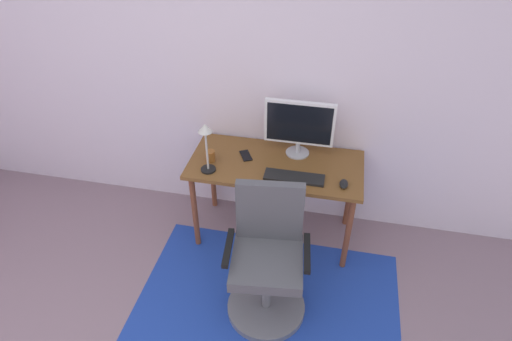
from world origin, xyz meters
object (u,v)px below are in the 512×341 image
object	(u,v)px
office_chair	(267,266)
coffee_cup	(210,156)
monitor	(299,125)
desk	(276,172)
cell_phone	(246,156)
desk_lamp	(206,139)
computer_mouse	(344,184)
keyboard	(294,177)

from	to	relation	value
office_chair	coffee_cup	bearing A→B (deg)	124.40
monitor	office_chair	world-z (taller)	monitor
coffee_cup	desk	bearing A→B (deg)	7.56
coffee_cup	cell_phone	size ratio (longest dim) A/B	0.61
desk	cell_phone	bearing A→B (deg)	169.37
coffee_cup	cell_phone	bearing A→B (deg)	24.04
cell_phone	desk_lamp	bearing A→B (deg)	-162.83
computer_mouse	cell_phone	xyz separation A→B (m)	(-0.75, 0.21, -0.01)
desk_lamp	office_chair	size ratio (longest dim) A/B	0.40
coffee_cup	office_chair	bearing A→B (deg)	-48.92
keyboard	office_chair	world-z (taller)	office_chair
desk	keyboard	world-z (taller)	keyboard
desk_lamp	office_chair	distance (m)	0.96
desk	keyboard	bearing A→B (deg)	-44.10
monitor	cell_phone	bearing A→B (deg)	-162.83
desk_lamp	keyboard	bearing A→B (deg)	2.95
monitor	desk_lamp	xyz separation A→B (m)	(-0.61, -0.35, 0.02)
cell_phone	office_chair	distance (m)	0.88
keyboard	desk_lamp	bearing A→B (deg)	-177.05
desk	coffee_cup	world-z (taller)	coffee_cup
desk	monitor	bearing A→B (deg)	49.31
monitor	cell_phone	size ratio (longest dim) A/B	3.70
keyboard	computer_mouse	world-z (taller)	computer_mouse
keyboard	computer_mouse	size ratio (longest dim) A/B	4.13
desk	keyboard	size ratio (longest dim) A/B	3.01
keyboard	desk	bearing A→B (deg)	135.90
keyboard	monitor	bearing A→B (deg)	93.21
desk	computer_mouse	size ratio (longest dim) A/B	12.46
desk	keyboard	xyz separation A→B (m)	(0.16, -0.15, 0.09)
keyboard	office_chair	xyz separation A→B (m)	(-0.09, -0.56, -0.33)
computer_mouse	desk_lamp	world-z (taller)	desk_lamp
coffee_cup	computer_mouse	bearing A→B (deg)	-5.94
desk_lamp	office_chair	bearing A→B (deg)	-43.93
keyboard	coffee_cup	world-z (taller)	coffee_cup
computer_mouse	cell_phone	bearing A→B (deg)	164.08
coffee_cup	desk_lamp	size ratio (longest dim) A/B	0.22
monitor	office_chair	bearing A→B (deg)	-94.44
office_chair	desk	bearing A→B (deg)	89.18
computer_mouse	office_chair	size ratio (longest dim) A/B	0.11
keyboard	computer_mouse	distance (m)	0.35
keyboard	desk_lamp	world-z (taller)	desk_lamp
cell_phone	desk_lamp	world-z (taller)	desk_lamp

